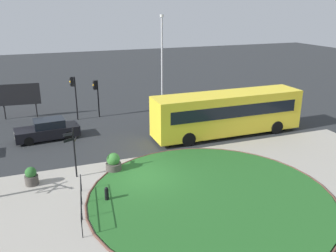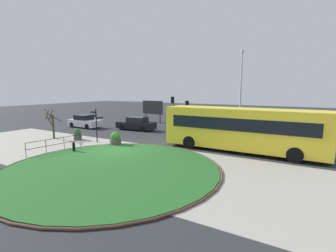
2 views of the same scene
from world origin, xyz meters
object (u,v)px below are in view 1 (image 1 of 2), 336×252
object	(u,v)px
bus_yellow	(228,113)
planter_kerbside	(31,177)
planter_near_signpost	(114,163)
traffic_light_near	(96,90)
lamppost_tall	(162,61)
traffic_light_far	(74,89)
bollard_foreground	(107,194)
car_near_lane	(48,130)
signpost_directional	(74,149)
billboard_left	(19,95)

from	to	relation	value
bus_yellow	planter_kerbside	bearing A→B (deg)	-166.43
planter_near_signpost	traffic_light_near	bearing A→B (deg)	84.68
lamppost_tall	planter_kerbside	xyz separation A→B (m)	(-11.68, -11.47, -4.08)
traffic_light_near	traffic_light_far	size ratio (longest dim) A/B	0.88
traffic_light_far	planter_kerbside	world-z (taller)	traffic_light_far
bollard_foreground	planter_near_signpost	world-z (taller)	planter_near_signpost
bollard_foreground	planter_near_signpost	bearing A→B (deg)	71.86
bus_yellow	traffic_light_near	bearing A→B (deg)	136.61
car_near_lane	traffic_light_near	size ratio (longest dim) A/B	1.41
signpost_directional	bollard_foreground	xyz separation A→B (m)	(1.12, -3.27, -1.32)
planter_kerbside	planter_near_signpost	bearing A→B (deg)	1.19
traffic_light_near	planter_kerbside	distance (m)	12.69
lamppost_tall	bollard_foreground	bearing A→B (deg)	-119.25
lamppost_tall	billboard_left	distance (m)	12.72
lamppost_tall	billboard_left	bearing A→B (deg)	172.01
lamppost_tall	billboard_left	xyz separation A→B (m)	(-12.34, 1.73, -2.51)
planter_near_signpost	planter_kerbside	size ratio (longest dim) A/B	1.10
bus_yellow	planter_kerbside	world-z (taller)	bus_yellow
lamppost_tall	traffic_light_far	bearing A→B (deg)	-177.34
planter_near_signpost	bus_yellow	bearing A→B (deg)	18.95
bollard_foreground	lamppost_tall	distance (m)	17.28
traffic_light_near	billboard_left	size ratio (longest dim) A/B	0.93
bollard_foreground	planter_near_signpost	distance (m)	3.43
billboard_left	planter_near_signpost	xyz separation A→B (m)	(5.21, -13.11, -1.53)
planter_near_signpost	planter_kerbside	world-z (taller)	planter_near_signpost
signpost_directional	traffic_light_near	size ratio (longest dim) A/B	0.91
bollard_foreground	traffic_light_far	xyz separation A→B (m)	(0.23, 14.27, 2.31)
planter_near_signpost	billboard_left	bearing A→B (deg)	111.68
signpost_directional	lamppost_tall	bearing A→B (deg)	50.64
bus_yellow	lamppost_tall	size ratio (longest dim) A/B	1.34
billboard_left	signpost_directional	bearing A→B (deg)	-71.24
bollard_foreground	car_near_lane	bearing A→B (deg)	102.31
car_near_lane	traffic_light_near	xyz separation A→B (m)	(4.34, 4.17, 1.70)
traffic_light_near	car_near_lane	bearing A→B (deg)	31.46
lamppost_tall	planter_near_signpost	xyz separation A→B (m)	(-7.13, -11.38, -4.04)
traffic_light_far	billboard_left	distance (m)	4.90
planter_near_signpost	traffic_light_far	bearing A→B (deg)	94.35
traffic_light_near	planter_kerbside	world-z (taller)	traffic_light_near
signpost_directional	car_near_lane	xyz separation A→B (m)	(-1.11, 6.95, -1.03)
bollard_foreground	lamppost_tall	xyz separation A→B (m)	(8.20, 14.64, 4.16)
bus_yellow	traffic_light_near	size ratio (longest dim) A/B	3.52
bus_yellow	lamppost_tall	world-z (taller)	lamppost_tall
bollard_foreground	planter_kerbside	bearing A→B (deg)	137.75
signpost_directional	billboard_left	bearing A→B (deg)	103.00
car_near_lane	planter_near_signpost	xyz separation A→B (m)	(3.30, -6.97, -0.17)
signpost_directional	bus_yellow	world-z (taller)	bus_yellow
traffic_light_near	traffic_light_far	distance (m)	1.91
signpost_directional	car_near_lane	world-z (taller)	signpost_directional
signpost_directional	planter_kerbside	bearing A→B (deg)	-177.37
traffic_light_far	planter_kerbside	distance (m)	11.92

